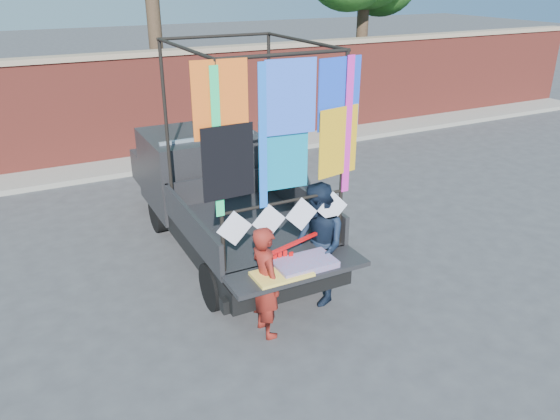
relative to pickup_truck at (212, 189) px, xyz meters
name	(u,v)px	position (x,y,z in m)	size (l,w,h in m)	color
ground	(253,287)	(-0.13, -1.96, -0.88)	(90.00, 90.00, 0.00)	#38383A
brick_wall	(134,106)	(-0.13, 5.04, 0.45)	(30.00, 0.45, 2.61)	maroon
curb	(146,163)	(-0.13, 4.34, -0.82)	(30.00, 1.20, 0.12)	gray
pickup_truck	(212,189)	(0.00, 0.00, 0.00)	(2.21, 5.55, 3.49)	black
woman	(266,282)	(-0.43, -3.04, -0.12)	(0.55, 0.36, 1.51)	maroon
man	(318,244)	(0.56, -2.65, 0.00)	(0.85, 0.66, 1.76)	#131E31
streamer_bundle	(287,258)	(-0.03, -2.86, 0.03)	(0.85, 0.30, 0.61)	red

